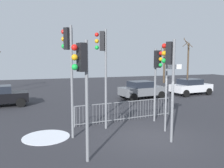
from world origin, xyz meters
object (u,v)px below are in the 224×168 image
Objects in this scene: traffic_light_mid_right at (103,57)px; car_white_mid at (191,86)px; traffic_light_rear_left at (82,74)px; bare_tree_centre at (188,62)px; bare_tree_right at (164,64)px; car_grey_near at (142,89)px; direction_sign_post at (167,92)px; traffic_light_foreground_left at (69,56)px; traffic_light_mid_left at (170,67)px; traffic_light_rear_right at (157,69)px.

car_white_mid is (10.59, 7.37, -2.71)m from traffic_light_mid_right.
traffic_light_mid_right is at bearing -43.87° from traffic_light_rear_left.
bare_tree_centre is (15.06, 14.00, -0.64)m from traffic_light_mid_right.
traffic_light_rear_left is 24.08m from bare_tree_centre.
car_grey_near is at bearing -128.94° from bare_tree_right.
direction_sign_post is 0.85× the size of car_grey_near.
traffic_light_mid_right is (1.64, 3.35, 0.54)m from traffic_light_rear_left.
traffic_light_rear_left is at bearing -127.83° from traffic_light_foreground_left.
traffic_light_foreground_left is 4.72m from direction_sign_post.
direction_sign_post is at bearing 27.78° from traffic_light_mid_left.
bare_tree_centre is 3.36m from bare_tree_right.
car_grey_near is at bearing 36.72° from traffic_light_mid_left.
traffic_light_foreground_left is 10.87m from car_grey_near.
traffic_light_rear_right reaches higher than direction_sign_post.
traffic_light_foreground_left reaches higher than traffic_light_mid_right.
traffic_light_rear_left is (0.05, -2.61, -0.55)m from traffic_light_foreground_left.
direction_sign_post reaches higher than car_grey_near.
traffic_light_mid_left is at bearing -116.46° from car_grey_near.
car_grey_near is (3.37, 9.50, -2.29)m from traffic_light_mid_left.
traffic_light_rear_left is 16.42m from car_white_mid.
traffic_light_foreground_left is 1.15× the size of traffic_light_mid_left.
traffic_light_rear_right is 0.82× the size of traffic_light_mid_right.
traffic_light_rear_left reaches higher than car_white_mid.
bare_tree_centre is at bearing -140.88° from traffic_light_rear_right.
traffic_light_foreground_left is 22.33m from bare_tree_centre.
traffic_light_foreground_left is at bearing -138.66° from bare_tree_centre.
traffic_light_rear_right is 0.67× the size of bare_tree_centre.
direction_sign_post is 21.22m from bare_tree_right.
traffic_light_mid_left reaches higher than car_white_mid.
traffic_light_mid_left is 1.05× the size of car_white_mid.
traffic_light_rear_left is 3.81m from traffic_light_mid_left.
bare_tree_right is (15.17, 17.69, -0.93)m from traffic_light_foreground_left.
traffic_light_mid_right is 0.98× the size of bare_tree_right.
traffic_light_mid_left reaches higher than direction_sign_post.
bare_tree_right reaches higher than traffic_light_mid_right.
bare_tree_centre is at bearing 49.69° from car_white_mid.
traffic_light_mid_right is at bearing -134.80° from car_grey_near.
traffic_light_rear_right reaches higher than car_white_mid.
car_white_mid is at bearing -146.40° from traffic_light_rear_right.
bare_tree_right is at bearing -131.71° from traffic_light_rear_right.
car_grey_near is 0.68× the size of bare_tree_centre.
traffic_light_mid_left is 13.25m from car_white_mid.
bare_tree_right is (13.47, 16.94, -0.92)m from traffic_light_mid_right.
traffic_light_mid_right is at bearing -15.21° from traffic_light_foreground_left.
bare_tree_centre is (4.47, 6.62, 2.07)m from car_white_mid.
bare_tree_right reaches higher than traffic_light_foreground_left.
traffic_light_rear_left is 1.01× the size of car_grey_near.
bare_tree_right is (10.42, 16.68, -0.31)m from traffic_light_rear_right.
traffic_light_mid_left is 1.05× the size of car_grey_near.
traffic_light_rear_right is 19.66m from bare_tree_right.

